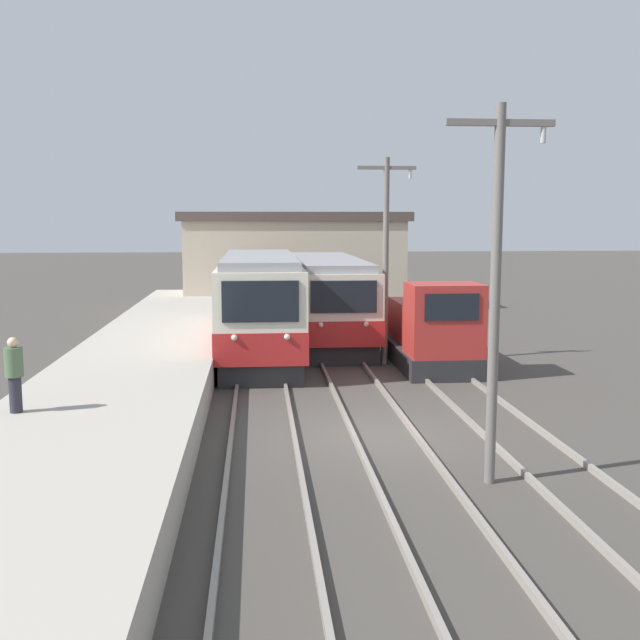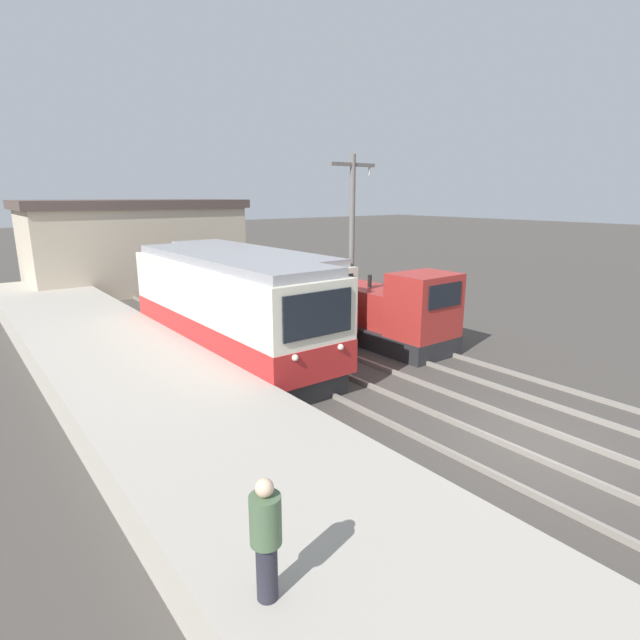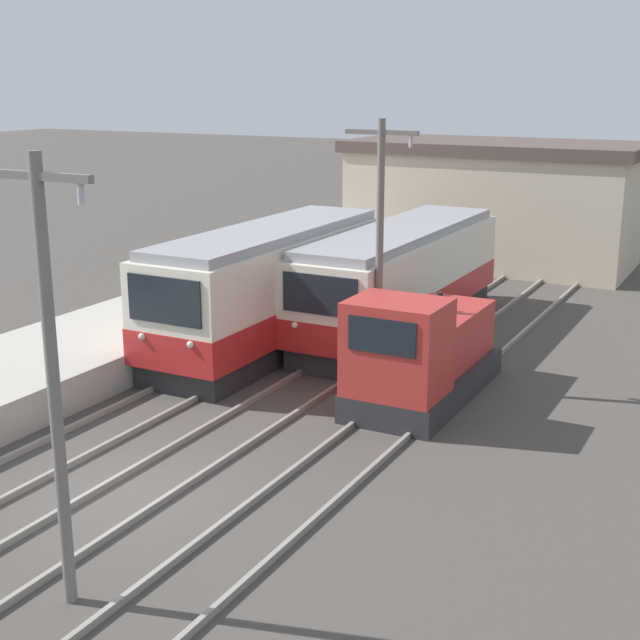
{
  "view_description": "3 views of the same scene",
  "coord_description": "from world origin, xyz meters",
  "px_view_note": "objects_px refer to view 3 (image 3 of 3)",
  "views": [
    {
      "loc": [
        -2.7,
        -16.78,
        5.0
      ],
      "look_at": [
        -0.64,
        7.53,
        1.71
      ],
      "focal_mm": 42.0,
      "sensor_mm": 36.0,
      "label": 1
    },
    {
      "loc": [
        -10.36,
        -5.28,
        5.69
      ],
      "look_at": [
        -0.3,
        7.8,
        1.54
      ],
      "focal_mm": 28.0,
      "sensor_mm": 36.0,
      "label": 2
    },
    {
      "loc": [
        11.05,
        -12.53,
        8.03
      ],
      "look_at": [
        0.23,
        7.96,
        1.74
      ],
      "focal_mm": 50.0,
      "sensor_mm": 36.0,
      "label": 3
    }
  ],
  "objects_px": {
    "shunting_locomotive": "(421,355)",
    "catenary_mast_mid": "(380,244)",
    "commuter_train_left": "(270,293)",
    "catenary_mast_near": "(53,371)",
    "commuter_train_center": "(400,284)"
  },
  "relations": [
    {
      "from": "commuter_train_left",
      "to": "commuter_train_center",
      "type": "xyz_separation_m",
      "value": [
        2.8,
        3.55,
        -0.12
      ]
    },
    {
      "from": "shunting_locomotive",
      "to": "catenary_mast_mid",
      "type": "xyz_separation_m",
      "value": [
        -1.49,
        0.63,
        2.65
      ]
    },
    {
      "from": "commuter_train_left",
      "to": "shunting_locomotive",
      "type": "distance_m",
      "value": 6.21
    },
    {
      "from": "shunting_locomotive",
      "to": "catenary_mast_mid",
      "type": "height_order",
      "value": "catenary_mast_mid"
    },
    {
      "from": "catenary_mast_near",
      "to": "commuter_train_center",
      "type": "bearing_deg",
      "value": 95.1
    },
    {
      "from": "shunting_locomotive",
      "to": "catenary_mast_mid",
      "type": "distance_m",
      "value": 3.11
    },
    {
      "from": "commuter_train_center",
      "to": "shunting_locomotive",
      "type": "distance_m",
      "value": 6.46
    },
    {
      "from": "commuter_train_left",
      "to": "catenary_mast_near",
      "type": "distance_m",
      "value": 14.18
    },
    {
      "from": "catenary_mast_mid",
      "to": "commuter_train_left",
      "type": "bearing_deg",
      "value": 160.56
    },
    {
      "from": "commuter_train_left",
      "to": "catenary_mast_near",
      "type": "relative_size",
      "value": 1.47
    },
    {
      "from": "commuter_train_center",
      "to": "catenary_mast_near",
      "type": "xyz_separation_m",
      "value": [
        1.51,
        -16.9,
        2.24
      ]
    },
    {
      "from": "shunting_locomotive",
      "to": "catenary_mast_mid",
      "type": "bearing_deg",
      "value": 157.08
    },
    {
      "from": "commuter_train_center",
      "to": "catenary_mast_mid",
      "type": "distance_m",
      "value": 5.75
    },
    {
      "from": "shunting_locomotive",
      "to": "catenary_mast_near",
      "type": "distance_m",
      "value": 11.6
    },
    {
      "from": "commuter_train_left",
      "to": "shunting_locomotive",
      "type": "height_order",
      "value": "commuter_train_left"
    }
  ]
}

